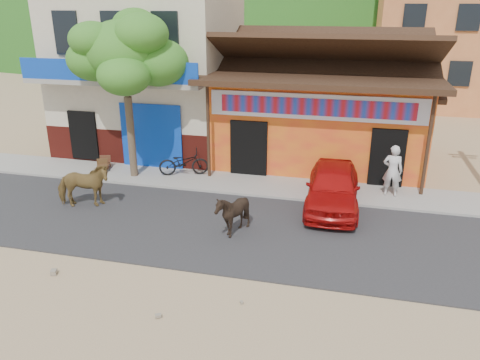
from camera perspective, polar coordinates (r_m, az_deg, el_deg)
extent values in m
plane|color=#9E825B|center=(11.84, -4.54, -11.36)|extent=(120.00, 120.00, 0.00)
cube|color=#28282B|center=(13.91, -1.37, -5.96)|extent=(60.00, 5.00, 0.04)
cube|color=gray|center=(17.01, 1.66, -0.64)|extent=(60.00, 2.00, 0.12)
cube|color=orange|center=(20.03, 9.79, 7.62)|extent=(8.00, 6.00, 3.60)
cube|color=beige|center=(21.53, -10.75, 13.09)|extent=(7.00, 6.00, 7.00)
cube|color=#CC723F|center=(33.97, 24.74, 18.64)|extent=(9.00, 9.00, 12.00)
imported|color=olive|center=(15.85, -18.57, -0.67)|extent=(1.89, 1.30, 1.46)
imported|color=black|center=(13.27, -0.91, -4.12)|extent=(1.51, 1.45, 1.30)
imported|color=#AD0D0C|center=(15.33, 11.25, -0.78)|extent=(1.74, 4.16, 1.41)
imported|color=black|center=(17.83, -6.88, 2.13)|extent=(1.98, 1.24, 0.98)
imported|color=silver|center=(16.48, 18.10, 1.09)|extent=(0.69, 0.48, 1.78)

